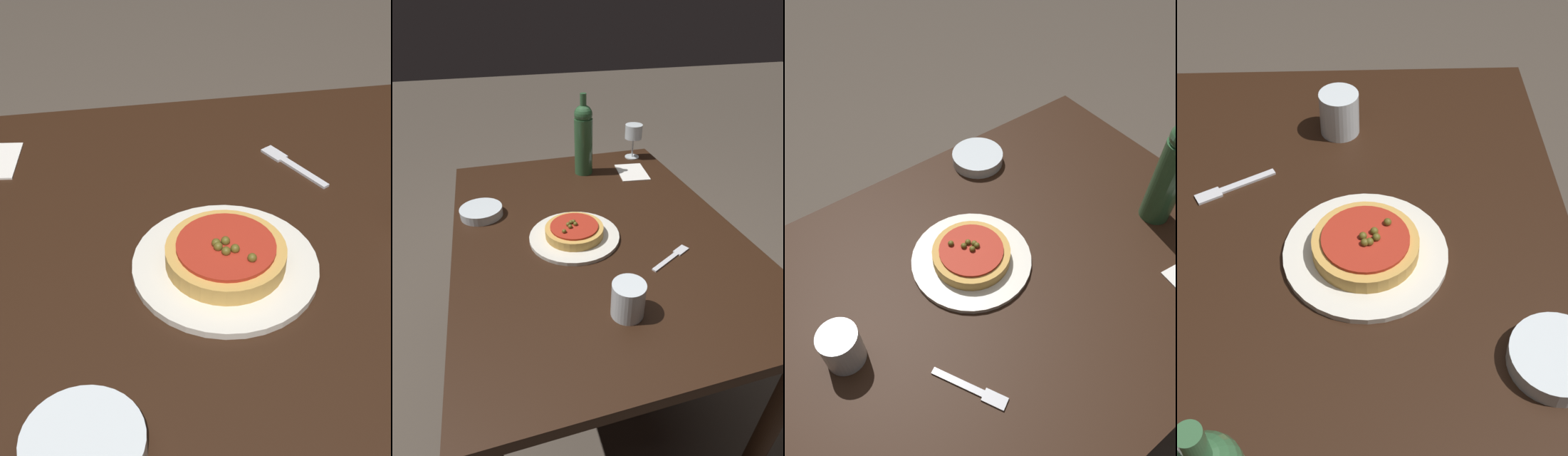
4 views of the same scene
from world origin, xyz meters
TOP-DOWN VIEW (x-y plane):
  - dining_table at (0.00, 0.00)m, footprint 1.24×0.91m
  - dinner_plate at (0.05, -0.08)m, footprint 0.29×0.29m
  - pizza at (0.05, -0.08)m, footprint 0.18×0.18m
  - water_cup at (0.39, -0.03)m, footprint 0.08×0.08m
  - side_bowl at (-0.18, -0.36)m, footprint 0.15×0.15m
  - fork at (0.22, 0.18)m, footprint 0.09×0.15m

SIDE VIEW (x-z plane):
  - dining_table at x=0.00m, z-range 0.28..1.03m
  - fork at x=0.22m, z-range 0.75..0.76m
  - dinner_plate at x=0.05m, z-range 0.75..0.77m
  - side_bowl at x=-0.18m, z-range 0.75..0.78m
  - pizza at x=0.05m, z-range 0.76..0.81m
  - water_cup at x=0.39m, z-range 0.75..0.85m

